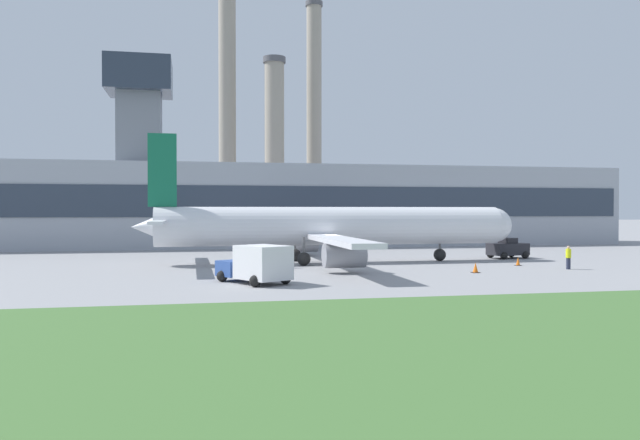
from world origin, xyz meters
TOP-DOWN VIEW (x-y plane):
  - ground_plane at (0.00, 0.00)m, footprint 400.00×400.00m
  - terminal_building at (-1.23, 28.46)m, footprint 85.14×10.52m
  - smokestack_left at (-5.53, 59.66)m, footprint 3.37×3.37m
  - smokestack_right at (2.00, 55.52)m, footprint 3.75×3.75m
  - smokestack_far at (9.58, 59.86)m, footprint 3.02×3.02m
  - airplane at (-0.39, 3.21)m, footprint 32.50×31.77m
  - pushback_tug at (16.88, 4.72)m, footprint 3.78×3.01m
  - baggage_truck at (-7.69, -10.18)m, footprint 4.50×5.55m
  - ground_crew_person at (16.10, -5.88)m, footprint 0.49×0.49m
  - traffic_cone_near_nose at (13.98, -2.30)m, footprint 0.48×0.48m
  - traffic_cone_wingtip at (8.13, -6.86)m, footprint 0.56×0.56m

SIDE VIEW (x-z plane):
  - ground_plane at x=0.00m, z-range 0.00..0.00m
  - traffic_cone_near_nose at x=13.98m, z-range -0.03..0.64m
  - traffic_cone_wingtip at x=8.13m, z-range -0.03..0.69m
  - pushback_tug at x=16.88m, z-range -0.10..1.79m
  - ground_crew_person at x=16.10m, z-range 0.02..1.78m
  - baggage_truck at x=-7.69m, z-range -0.02..2.31m
  - airplane at x=-0.39m, z-range -2.28..8.24m
  - terminal_building at x=-1.23m, z-range -5.56..16.51m
  - smokestack_right at x=2.00m, z-range 0.15..29.97m
  - smokestack_far at x=9.58m, z-range 0.12..41.02m
  - smokestack_left at x=-5.53m, z-range 0.14..44.42m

